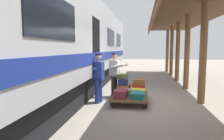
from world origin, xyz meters
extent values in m
plane|color=gray|center=(0.00, 0.00, 0.00)|extent=(60.00, 60.00, 0.00)
cylinder|color=brown|center=(-1.85, -9.85, 1.70)|extent=(0.24, 0.24, 3.40)
cylinder|color=brown|center=(-1.85, -7.39, 1.70)|extent=(0.24, 0.24, 3.40)
cylinder|color=brown|center=(-1.85, -4.93, 1.70)|extent=(0.24, 0.24, 3.40)
cylinder|color=brown|center=(-1.85, -2.46, 1.70)|extent=(0.24, 0.24, 3.40)
cylinder|color=brown|center=(-1.85, 0.00, 1.70)|extent=(0.24, 0.24, 3.40)
cube|color=brown|center=(-0.30, 0.00, 3.25)|extent=(0.08, 20.51, 0.30)
cube|color=#B7BABF|center=(3.32, 0.00, 2.35)|extent=(3.00, 19.41, 2.90)
cube|color=black|center=(3.32, 0.00, 0.45)|extent=(2.55, 18.44, 0.90)
cube|color=navy|center=(1.81, 0.00, 1.55)|extent=(0.03, 19.02, 0.36)
cube|color=black|center=(1.81, -6.79, 2.45)|extent=(0.02, 2.14, 0.84)
cube|color=black|center=(1.81, -3.40, 2.45)|extent=(0.02, 2.14, 0.84)
cube|color=black|center=(1.81, 3.40, 2.45)|extent=(0.02, 2.14, 0.84)
cube|color=black|center=(1.87, 0.00, 1.95)|extent=(0.12, 1.10, 2.00)
cube|color=brown|center=(0.57, 0.18, 0.24)|extent=(1.22, 1.91, 0.07)
cylinder|color=black|center=(0.08, 0.94, 0.10)|extent=(0.20, 0.05, 0.20)
cylinder|color=black|center=(1.06, 0.94, 0.10)|extent=(0.20, 0.05, 0.20)
cylinder|color=black|center=(0.08, -0.59, 0.10)|extent=(0.20, 0.05, 0.20)
cylinder|color=black|center=(1.06, -0.59, 0.10)|extent=(0.20, 0.05, 0.20)
cube|color=maroon|center=(0.84, 0.70, 0.40)|extent=(0.43, 0.58, 0.26)
cube|color=#1E666B|center=(0.29, 0.70, 0.37)|extent=(0.52, 0.62, 0.20)
cube|color=gold|center=(0.29, 0.18, 0.36)|extent=(0.56, 0.56, 0.19)
cube|color=#9EA0A5|center=(0.84, 0.18, 0.36)|extent=(0.56, 0.58, 0.17)
cube|color=#AD231E|center=(0.29, -0.35, 0.40)|extent=(0.50, 0.56, 0.27)
cube|color=#CC6B23|center=(0.84, -0.35, 0.39)|extent=(0.50, 0.57, 0.25)
cube|color=navy|center=(0.88, -0.32, 0.63)|extent=(0.42, 0.54, 0.24)
cube|color=brown|center=(0.27, -0.37, 0.63)|extent=(0.43, 0.53, 0.19)
cube|color=brown|center=(0.89, -0.32, 0.83)|extent=(0.40, 0.43, 0.16)
cylinder|color=navy|center=(1.62, 0.37, 0.41)|extent=(0.16, 0.16, 0.82)
cylinder|color=navy|center=(1.67, 0.56, 0.41)|extent=(0.16, 0.16, 0.82)
cube|color=navy|center=(1.64, 0.47, 1.12)|extent=(0.41, 0.31, 0.60)
cylinder|color=tan|center=(1.64, 0.47, 1.45)|extent=(0.09, 0.09, 0.06)
sphere|color=tan|center=(1.64, 0.47, 1.59)|extent=(0.22, 0.22, 0.22)
cylinder|color=black|center=(1.64, 0.47, 1.67)|extent=(0.21, 0.21, 0.06)
cylinder|color=navy|center=(1.81, 0.25, 1.22)|extent=(0.54, 0.24, 0.21)
cylinder|color=navy|center=(1.90, 0.56, 1.22)|extent=(0.54, 0.24, 0.21)
cylinder|color=#332D28|center=(1.25, -0.39, 0.41)|extent=(0.16, 0.16, 0.82)
cylinder|color=#332D28|center=(1.19, -0.58, 0.41)|extent=(0.16, 0.16, 0.82)
cube|color=silver|center=(1.22, -0.48, 1.12)|extent=(0.41, 0.32, 0.60)
cylinder|color=tan|center=(1.22, -0.48, 1.45)|extent=(0.09, 0.09, 0.06)
sphere|color=tan|center=(1.22, -0.48, 1.59)|extent=(0.22, 0.22, 0.22)
cylinder|color=#332D28|center=(1.22, -0.48, 1.67)|extent=(0.21, 0.21, 0.06)
cylinder|color=silver|center=(1.06, -0.26, 1.22)|extent=(0.53, 0.26, 0.21)
cylinder|color=silver|center=(0.96, -0.56, 1.22)|extent=(0.53, 0.26, 0.21)
camera|label=1|loc=(0.15, 7.05, 1.85)|focal=31.82mm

